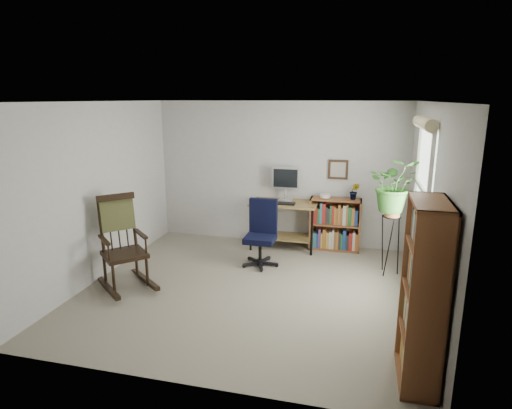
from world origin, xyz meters
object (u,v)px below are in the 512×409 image
(low_bookshelf, at_px, (335,224))
(desk, at_px, (283,225))
(rocking_chair, at_px, (124,242))
(tall_bookshelf, at_px, (423,294))
(office_chair, at_px, (260,234))

(low_bookshelf, bearing_deg, desk, -171.81)
(desk, relative_size, rocking_chair, 0.87)
(desk, relative_size, tall_bookshelf, 0.66)
(office_chair, height_order, rocking_chair, rocking_chair)
(desk, xyz_separation_m, low_bookshelf, (0.83, 0.12, 0.04))
(rocking_chair, relative_size, low_bookshelf, 1.44)
(low_bookshelf, bearing_deg, office_chair, -136.16)
(low_bookshelf, distance_m, tall_bookshelf, 3.39)
(rocking_chair, xyz_separation_m, low_bookshelf, (2.58, 2.13, -0.19))
(desk, xyz_separation_m, office_chair, (-0.19, -0.87, 0.11))
(tall_bookshelf, bearing_deg, rocking_chair, 162.58)
(office_chair, relative_size, tall_bookshelf, 0.61)
(tall_bookshelf, bearing_deg, low_bookshelf, 106.18)
(desk, distance_m, rocking_chair, 2.67)
(desk, xyz_separation_m, rocking_chair, (-1.74, -2.01, 0.23))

